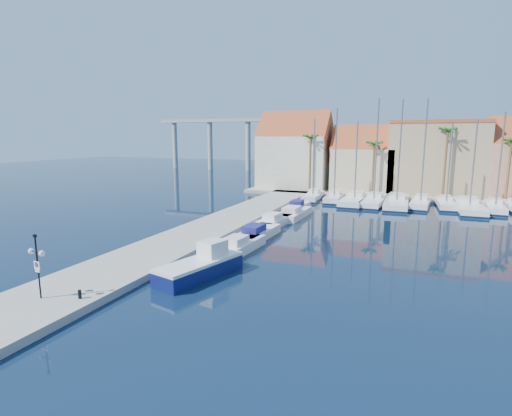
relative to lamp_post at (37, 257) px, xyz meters
The scene contains 28 objects.
ground 11.73m from the lamp_post, 36.68° to the left, with size 260.00×260.00×0.00m, color black.
quay_west 20.46m from the lamp_post, 89.69° to the left, with size 6.00×77.00×0.50m, color gray.
shore_north 58.08m from the lamp_post, 70.77° to the left, with size 54.00×16.00×0.50m, color gray.
lamp_post is the anchor object (origin of this frame).
bollard 3.13m from the lamp_post, 21.09° to the left, with size 0.20×0.20×0.50m, color black.
fishing_boat 10.04m from the lamp_post, 52.30° to the left, with size 3.87×6.98×2.32m.
motorboat_west_0 15.61m from the lamp_post, 67.61° to the left, with size 2.43×6.51×1.40m.
motorboat_west_1 19.85m from the lamp_post, 73.39° to the left, with size 2.51×6.89×1.40m.
motorboat_west_2 25.61m from the lamp_post, 77.97° to the left, with size 2.61×6.50×1.40m.
motorboat_west_3 30.41m from the lamp_post, 78.53° to the left, with size 2.56×7.54×1.40m.
motorboat_west_4 34.86m from the lamp_post, 81.36° to the left, with size 2.34×6.53×1.40m.
sailboat_0 44.08m from the lamp_post, 83.45° to the left, with size 2.57×8.23×12.06m.
sailboat_1 44.38m from the lamp_post, 79.24° to the left, with size 2.47×8.19×13.51m.
sailboat_2 44.39m from the lamp_post, 75.10° to the left, with size 3.27×11.38×11.58m.
sailboat_3 44.92m from the lamp_post, 71.68° to the left, with size 3.37×10.41×14.61m.
sailboat_4 45.98m from the lamp_post, 68.16° to the left, with size 3.17×11.61×14.32m.
sailboat_5 47.69m from the lamp_post, 64.96° to the left, with size 3.08×8.94×14.40m.
sailboat_6 49.51m from the lamp_post, 61.90° to the left, with size 2.51×8.21×11.18m.
sailboat_7 49.97m from the lamp_post, 58.63° to the left, with size 3.16×11.66×11.61m.
sailboat_8 51.92m from the lamp_post, 55.99° to the left, with size 2.69×8.23×12.52m.
building_0 53.91m from the lamp_post, 90.95° to the left, with size 12.30×9.00×13.50m.
building_1 54.97m from the lamp_post, 78.33° to the left, with size 10.30×8.00×11.00m.
building_2 59.17m from the lamp_post, 68.02° to the left, with size 14.20×10.20×11.50m.
palm_0 49.27m from the lamp_post, 86.35° to the left, with size 2.60×2.60×10.15m.
palm_1 50.78m from the lamp_post, 74.96° to the left, with size 2.60×2.60×9.15m.
palm_2 54.44m from the lamp_post, 64.65° to the left, with size 2.60×2.60×11.15m.
palm_3 58.13m from the lamp_post, 57.48° to the left, with size 2.60×2.60×9.65m.
viaduct 93.99m from the lamp_post, 108.65° to the left, with size 48.00×2.20×14.45m.
Camera 1 is at (10.17, -22.04, 9.55)m, focal length 28.00 mm.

